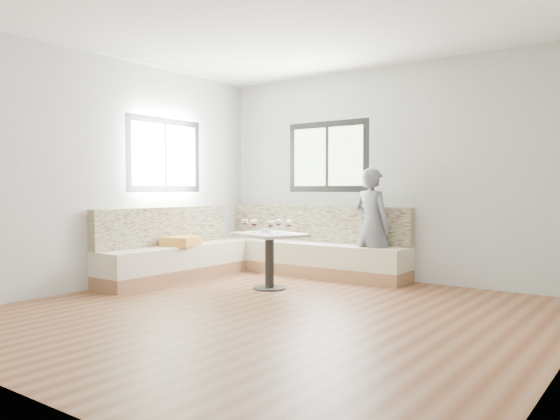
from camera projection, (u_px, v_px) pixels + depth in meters
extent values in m
cube|color=brown|center=(272.00, 314.00, 5.21)|extent=(5.00, 5.00, 0.01)
cube|color=white|center=(272.00, 17.00, 5.10)|extent=(5.00, 5.00, 0.01)
cube|color=#B7B7B2|center=(387.00, 173.00, 7.17)|extent=(5.00, 0.01, 2.80)
cube|color=#B7B7B2|center=(12.00, 153.00, 3.14)|extent=(5.00, 0.01, 2.80)
cube|color=#B7B7B2|center=(108.00, 172.00, 6.63)|extent=(0.01, 5.00, 2.80)
cube|color=black|center=(328.00, 157.00, 7.69)|extent=(1.30, 0.02, 1.00)
cube|color=black|center=(165.00, 155.00, 7.34)|extent=(0.02, 1.30, 1.00)
cube|color=#9B6A46|center=(308.00, 269.00, 7.62)|extent=(2.90, 0.55, 0.16)
cube|color=beige|center=(308.00, 253.00, 7.61)|extent=(2.90, 0.55, 0.29)
cube|color=beige|center=(316.00, 224.00, 7.76)|extent=(2.90, 0.14, 0.50)
cube|color=#9B6A46|center=(175.00, 274.00, 7.18)|extent=(0.55, 2.25, 0.16)
cube|color=beige|center=(175.00, 257.00, 7.18)|extent=(0.55, 2.25, 0.29)
cube|color=beige|center=(164.00, 226.00, 7.28)|extent=(0.14, 2.25, 0.50)
cube|color=gold|center=(181.00, 241.00, 7.13)|extent=(0.49, 0.49, 0.12)
cylinder|color=black|center=(269.00, 288.00, 6.52)|extent=(0.40, 0.40, 0.02)
cylinder|color=black|center=(269.00, 262.00, 6.50)|extent=(0.11, 0.11, 0.63)
cube|color=silver|center=(269.00, 235.00, 6.49)|extent=(0.98, 0.86, 0.04)
imported|color=slate|center=(372.00, 225.00, 6.98)|extent=(0.60, 0.47, 1.46)
cylinder|color=white|center=(266.00, 231.00, 6.57)|extent=(0.11, 0.11, 0.05)
sphere|color=black|center=(268.00, 230.00, 6.57)|extent=(0.02, 0.02, 0.02)
sphere|color=black|center=(266.00, 229.00, 6.59)|extent=(0.02, 0.02, 0.02)
sphere|color=black|center=(265.00, 230.00, 6.56)|extent=(0.02, 0.02, 0.02)
cylinder|color=white|center=(245.00, 232.00, 6.63)|extent=(0.06, 0.06, 0.01)
cylinder|color=white|center=(245.00, 229.00, 6.63)|extent=(0.01, 0.01, 0.08)
ellipsoid|color=white|center=(245.00, 222.00, 6.62)|extent=(0.08, 0.08, 0.09)
cylinder|color=#470716|center=(245.00, 223.00, 6.62)|extent=(0.05, 0.05, 0.02)
cylinder|color=white|center=(254.00, 233.00, 6.45)|extent=(0.06, 0.06, 0.01)
cylinder|color=white|center=(254.00, 230.00, 6.45)|extent=(0.01, 0.01, 0.08)
ellipsoid|color=white|center=(254.00, 222.00, 6.45)|extent=(0.08, 0.08, 0.09)
cylinder|color=#470716|center=(254.00, 224.00, 6.45)|extent=(0.05, 0.05, 0.02)
cylinder|color=white|center=(271.00, 234.00, 6.26)|extent=(0.06, 0.06, 0.01)
cylinder|color=white|center=(271.00, 231.00, 6.26)|extent=(0.01, 0.01, 0.08)
ellipsoid|color=white|center=(271.00, 223.00, 6.26)|extent=(0.08, 0.08, 0.09)
cylinder|color=#470716|center=(271.00, 225.00, 6.26)|extent=(0.05, 0.05, 0.02)
cylinder|color=white|center=(278.00, 233.00, 6.53)|extent=(0.06, 0.06, 0.01)
cylinder|color=white|center=(278.00, 229.00, 6.53)|extent=(0.01, 0.01, 0.08)
ellipsoid|color=white|center=(278.00, 222.00, 6.53)|extent=(0.08, 0.08, 0.09)
cylinder|color=#470716|center=(278.00, 224.00, 6.53)|extent=(0.05, 0.05, 0.02)
cylinder|color=white|center=(288.00, 234.00, 6.32)|extent=(0.06, 0.06, 0.01)
cylinder|color=white|center=(288.00, 230.00, 6.32)|extent=(0.01, 0.01, 0.08)
ellipsoid|color=white|center=(288.00, 223.00, 6.31)|extent=(0.08, 0.08, 0.09)
cylinder|color=#470716|center=(288.00, 225.00, 6.32)|extent=(0.05, 0.05, 0.02)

